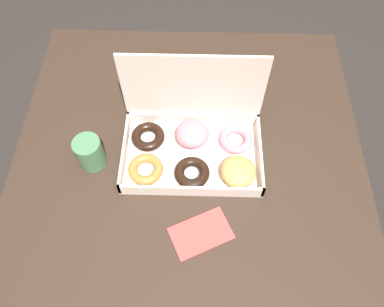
% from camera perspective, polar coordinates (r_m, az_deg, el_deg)
% --- Properties ---
extents(ground_plane, '(8.00, 8.00, 0.00)m').
position_cam_1_polar(ground_plane, '(1.80, -0.31, -10.90)').
color(ground_plane, '#2D2826').
extents(dining_table, '(1.07, 1.03, 0.70)m').
position_cam_1_polar(dining_table, '(1.24, -0.44, -1.07)').
color(dining_table, '#38281E').
rests_on(dining_table, ground_plane).
extents(donut_box, '(0.41, 0.27, 0.29)m').
position_cam_1_polar(donut_box, '(1.11, 0.42, 1.80)').
color(donut_box, silver).
rests_on(donut_box, dining_table).
extents(coffee_mug, '(0.08, 0.08, 0.10)m').
position_cam_1_polar(coffee_mug, '(1.13, -15.32, 0.17)').
color(coffee_mug, '#4C8456').
rests_on(coffee_mug, dining_table).
extents(paper_napkin, '(0.19, 0.16, 0.01)m').
position_cam_1_polar(paper_napkin, '(1.04, 1.36, -12.06)').
color(paper_napkin, '#CC4C47').
rests_on(paper_napkin, dining_table).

